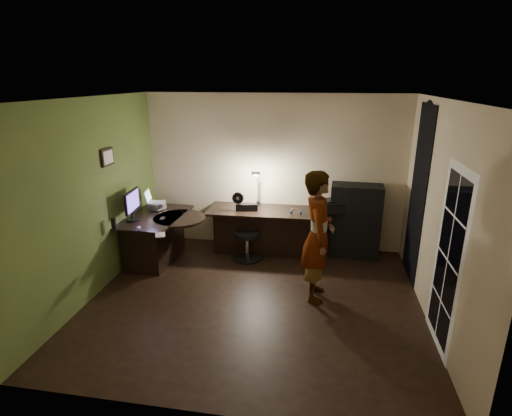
% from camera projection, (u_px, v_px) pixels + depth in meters
% --- Properties ---
extents(floor, '(4.50, 4.00, 0.01)m').
position_uv_depth(floor, '(254.00, 301.00, 5.52)').
color(floor, black).
rests_on(floor, ground).
extents(ceiling, '(4.50, 4.00, 0.01)m').
position_uv_depth(ceiling, '(254.00, 98.00, 4.68)').
color(ceiling, silver).
rests_on(ceiling, floor).
extents(wall_back, '(4.50, 0.01, 2.70)m').
position_uv_depth(wall_back, '(274.00, 173.00, 6.98)').
color(wall_back, '#C7B28E').
rests_on(wall_back, floor).
extents(wall_front, '(4.50, 0.01, 2.70)m').
position_uv_depth(wall_front, '(211.00, 283.00, 3.22)').
color(wall_front, '#C7B28E').
rests_on(wall_front, floor).
extents(wall_left, '(0.01, 4.00, 2.70)m').
position_uv_depth(wall_left, '(92.00, 199.00, 5.46)').
color(wall_left, '#C7B28E').
rests_on(wall_left, floor).
extents(wall_right, '(0.01, 4.00, 2.70)m').
position_uv_depth(wall_right, '(440.00, 218.00, 4.74)').
color(wall_right, '#C7B28E').
rests_on(wall_right, floor).
extents(green_wall_overlay, '(0.00, 4.00, 2.70)m').
position_uv_depth(green_wall_overlay, '(93.00, 199.00, 5.46)').
color(green_wall_overlay, '#4F6029').
rests_on(green_wall_overlay, floor).
extents(arched_doorway, '(0.01, 0.90, 2.60)m').
position_uv_depth(arched_doorway, '(418.00, 195.00, 5.84)').
color(arched_doorway, black).
rests_on(arched_doorway, floor).
extents(french_door, '(0.02, 0.92, 2.10)m').
position_uv_depth(french_door, '(448.00, 260.00, 4.32)').
color(french_door, white).
rests_on(french_door, floor).
extents(framed_picture, '(0.04, 0.30, 0.25)m').
position_uv_depth(framed_picture, '(107.00, 157.00, 5.72)').
color(framed_picture, black).
rests_on(framed_picture, wall_left).
extents(desk_left, '(0.88, 1.39, 0.79)m').
position_uv_depth(desk_left, '(157.00, 238.00, 6.63)').
color(desk_left, black).
rests_on(desk_left, floor).
extents(desk_right, '(2.11, 0.77, 0.79)m').
position_uv_depth(desk_right, '(269.00, 232.00, 6.92)').
color(desk_right, black).
rests_on(desk_right, floor).
extents(cabinet, '(0.86, 0.46, 1.26)m').
position_uv_depth(cabinet, '(355.00, 221.00, 6.75)').
color(cabinet, black).
rests_on(cabinet, floor).
extents(laptop_stand, '(0.31, 0.29, 0.11)m').
position_uv_depth(laptop_stand, '(157.00, 206.00, 6.80)').
color(laptop_stand, silver).
rests_on(laptop_stand, desk_left).
extents(laptop, '(0.34, 0.33, 0.21)m').
position_uv_depth(laptop, '(156.00, 197.00, 6.75)').
color(laptop, silver).
rests_on(laptop, laptop_stand).
extents(monitor, '(0.15, 0.53, 0.35)m').
position_uv_depth(monitor, '(132.00, 209.00, 6.23)').
color(monitor, black).
rests_on(monitor, desk_left).
extents(mouse, '(0.08, 0.10, 0.03)m').
position_uv_depth(mouse, '(139.00, 227.00, 5.91)').
color(mouse, silver).
rests_on(mouse, desk_left).
extents(phone, '(0.10, 0.15, 0.01)m').
position_uv_depth(phone, '(162.00, 218.00, 6.33)').
color(phone, black).
rests_on(phone, desk_left).
extents(pen, '(0.11, 0.12, 0.01)m').
position_uv_depth(pen, '(182.00, 212.00, 6.63)').
color(pen, black).
rests_on(pen, desk_left).
extents(speaker, '(0.09, 0.09, 0.19)m').
position_uv_depth(speaker, '(114.00, 225.00, 5.80)').
color(speaker, black).
rests_on(speaker, desk_left).
extents(notepad, '(0.20, 0.23, 0.01)m').
position_uv_depth(notepad, '(160.00, 235.00, 5.66)').
color(notepad, silver).
rests_on(notepad, desk_left).
extents(desk_fan, '(0.20, 0.11, 0.31)m').
position_uv_depth(desk_fan, '(238.00, 201.00, 6.74)').
color(desk_fan, black).
rests_on(desk_fan, desk_right).
extents(headphones, '(0.21, 0.11, 0.09)m').
position_uv_depth(headphones, '(296.00, 211.00, 6.54)').
color(headphones, '#2D599C').
rests_on(headphones, desk_right).
extents(printer, '(0.56, 0.49, 0.21)m').
position_uv_depth(printer, '(329.00, 206.00, 6.64)').
color(printer, black).
rests_on(printer, desk_right).
extents(desk_lamp, '(0.17, 0.31, 0.68)m').
position_uv_depth(desk_lamp, '(258.00, 186.00, 6.92)').
color(desk_lamp, black).
rests_on(desk_lamp, desk_right).
extents(office_chair, '(0.60, 0.60, 0.90)m').
position_uv_depth(office_chair, '(247.00, 234.00, 6.66)').
color(office_chair, black).
rests_on(office_chair, floor).
extents(person, '(0.47, 0.67, 1.81)m').
position_uv_depth(person, '(318.00, 236.00, 5.35)').
color(person, '#D8A88C').
rests_on(person, floor).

